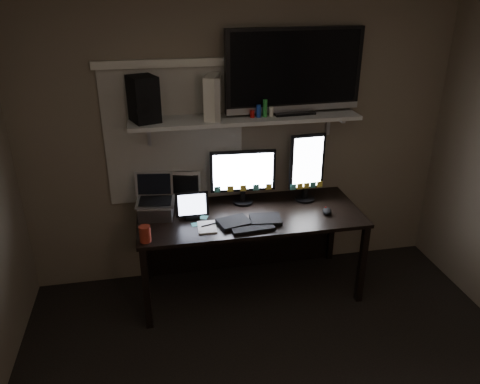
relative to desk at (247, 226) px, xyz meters
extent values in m
plane|color=#6D5E4E|center=(0.00, 0.25, 0.70)|extent=(3.60, 0.00, 3.60)
cube|color=#BAB6A7|center=(-0.55, 0.24, 0.75)|extent=(1.10, 0.02, 1.10)
cube|color=black|center=(0.00, -0.12, 0.16)|extent=(1.80, 0.75, 0.03)
cube|color=black|center=(0.00, 0.23, -0.20)|extent=(1.80, 0.02, 0.70)
cube|color=black|center=(-0.86, -0.46, -0.20)|extent=(0.05, 0.05, 0.70)
cube|color=black|center=(0.86, -0.46, -0.20)|extent=(0.05, 0.05, 0.70)
cube|color=black|center=(-0.86, 0.21, -0.20)|extent=(0.05, 0.05, 0.70)
cube|color=black|center=(0.86, 0.21, -0.20)|extent=(0.05, 0.05, 0.70)
cube|color=beige|center=(0.00, 0.08, 0.91)|extent=(1.80, 0.35, 0.03)
cube|color=black|center=(-0.02, 0.09, 0.41)|extent=(0.54, 0.09, 0.48)
cube|color=black|center=(0.52, 0.04, 0.47)|extent=(0.30, 0.08, 0.59)
cube|color=black|center=(-0.03, -0.28, 0.19)|extent=(0.51, 0.23, 0.03)
ellipsoid|color=black|center=(0.61, -0.24, 0.20)|extent=(0.10, 0.13, 0.04)
cube|color=silver|center=(-0.37, -0.29, 0.18)|extent=(0.15, 0.20, 0.01)
cube|color=black|center=(-0.46, -0.12, 0.29)|extent=(0.26, 0.11, 0.23)
cube|color=black|center=(-0.48, 0.20, 0.31)|extent=(0.23, 0.15, 0.27)
cube|color=#AAAAAF|center=(-0.74, -0.04, 0.34)|extent=(0.33, 0.28, 0.33)
cylinder|color=maroon|center=(-0.83, -0.41, 0.24)|extent=(0.10, 0.10, 0.12)
cube|color=black|center=(0.39, 0.11, 1.25)|extent=(1.10, 0.25, 0.66)
cube|color=beige|center=(-0.26, 0.09, 1.09)|extent=(0.16, 0.29, 0.33)
cube|color=black|center=(-0.77, 0.09, 1.10)|extent=(0.25, 0.27, 0.34)
camera|label=1|loc=(-0.73, -3.41, 1.89)|focal=35.00mm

